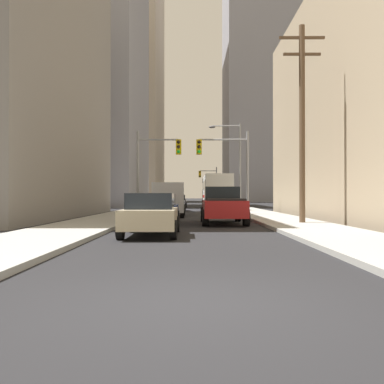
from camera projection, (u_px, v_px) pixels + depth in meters
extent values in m
plane|color=black|center=(195.00, 303.00, 5.39)|extent=(400.00, 400.00, 0.00)
cube|color=#9E9E99|center=(156.00, 205.00, 55.38)|extent=(3.29, 160.00, 0.15)
cube|color=#9E9E99|center=(227.00, 205.00, 55.40)|extent=(3.29, 160.00, 0.15)
cube|color=silver|center=(215.00, 191.00, 41.29)|extent=(2.52, 11.50, 2.90)
cube|color=black|center=(203.00, 185.00, 41.29)|extent=(0.04, 10.58, 0.80)
cube|color=red|center=(203.00, 196.00, 41.28)|extent=(0.03, 10.58, 0.28)
cylinder|color=black|center=(203.00, 204.00, 45.30)|extent=(0.32, 1.00, 1.00)
cylinder|color=black|center=(224.00, 204.00, 45.30)|extent=(0.32, 1.00, 1.00)
cylinder|color=black|center=(205.00, 205.00, 38.05)|extent=(0.32, 1.00, 1.00)
cylinder|color=black|center=(230.00, 205.00, 38.06)|extent=(0.32, 1.00, 1.00)
cube|color=maroon|center=(222.00, 208.00, 20.59)|extent=(2.05, 5.42, 0.80)
cube|color=black|center=(221.00, 193.00, 21.57)|extent=(1.82, 1.82, 0.70)
cube|color=black|center=(224.00, 199.00, 19.25)|extent=(1.78, 2.39, 0.10)
cylinder|color=black|center=(203.00, 214.00, 22.32)|extent=(0.28, 0.80, 0.80)
cylinder|color=black|center=(237.00, 214.00, 22.32)|extent=(0.28, 0.80, 0.80)
cylinder|color=black|center=(205.00, 218.00, 18.86)|extent=(0.28, 0.80, 0.80)
cylinder|color=black|center=(246.00, 218.00, 18.86)|extent=(0.28, 0.80, 0.80)
cube|color=#B7BABF|center=(168.00, 197.00, 27.52)|extent=(2.16, 5.26, 1.90)
cube|color=black|center=(170.00, 192.00, 30.13)|extent=(1.76, 0.08, 0.60)
cylinder|color=black|center=(156.00, 210.00, 29.18)|extent=(0.24, 0.72, 0.72)
cylinder|color=black|center=(183.00, 210.00, 29.18)|extent=(0.24, 0.72, 0.72)
cylinder|color=black|center=(152.00, 212.00, 25.85)|extent=(0.24, 0.72, 0.72)
cylinder|color=black|center=(181.00, 212.00, 25.85)|extent=(0.24, 0.72, 0.72)
cube|color=#C6B793|center=(150.00, 218.00, 14.43)|extent=(1.84, 4.22, 0.65)
cube|color=black|center=(150.00, 201.00, 14.29)|extent=(1.60, 1.92, 0.55)
cylinder|color=black|center=(132.00, 224.00, 15.77)|extent=(0.22, 0.64, 0.64)
cylinder|color=black|center=(176.00, 224.00, 15.77)|extent=(0.22, 0.64, 0.64)
cylinder|color=black|center=(120.00, 230.00, 13.08)|extent=(0.22, 0.64, 0.64)
cylinder|color=black|center=(173.00, 230.00, 13.09)|extent=(0.22, 0.64, 0.64)
cube|color=navy|center=(158.00, 212.00, 19.99)|extent=(1.82, 4.21, 0.65)
cube|color=black|center=(158.00, 199.00, 19.84)|extent=(1.59, 1.91, 0.55)
cylinder|color=black|center=(144.00, 217.00, 21.32)|extent=(0.22, 0.64, 0.64)
cylinder|color=black|center=(176.00, 217.00, 21.33)|extent=(0.22, 0.64, 0.64)
cylinder|color=black|center=(137.00, 220.00, 18.64)|extent=(0.22, 0.64, 0.64)
cylinder|color=black|center=(174.00, 220.00, 18.64)|extent=(0.22, 0.64, 0.64)
cube|color=slate|center=(174.00, 204.00, 37.52)|extent=(1.81, 4.21, 0.65)
cube|color=black|center=(174.00, 198.00, 37.38)|extent=(1.59, 1.90, 0.55)
cylinder|color=black|center=(166.00, 207.00, 38.86)|extent=(0.22, 0.64, 0.64)
cylinder|color=black|center=(184.00, 207.00, 38.86)|extent=(0.22, 0.64, 0.64)
cylinder|color=black|center=(164.00, 208.00, 36.17)|extent=(0.22, 0.64, 0.64)
cylinder|color=black|center=(183.00, 208.00, 36.18)|extent=(0.22, 0.64, 0.64)
cube|color=black|center=(178.00, 202.00, 48.27)|extent=(1.81, 4.21, 0.65)
cube|color=black|center=(178.00, 197.00, 48.13)|extent=(1.59, 1.91, 0.55)
cylinder|color=black|center=(171.00, 205.00, 49.61)|extent=(0.22, 0.64, 0.64)
cylinder|color=black|center=(185.00, 205.00, 49.62)|extent=(0.22, 0.64, 0.64)
cylinder|color=black|center=(170.00, 205.00, 46.93)|extent=(0.22, 0.64, 0.64)
cylinder|color=black|center=(185.00, 205.00, 46.93)|extent=(0.22, 0.64, 0.64)
cylinder|color=gray|center=(137.00, 173.00, 28.50)|extent=(0.18, 0.18, 6.00)
cylinder|color=gray|center=(157.00, 140.00, 28.52)|extent=(2.89, 0.12, 0.12)
cube|color=gold|center=(178.00, 147.00, 28.52)|extent=(0.38, 0.30, 1.05)
sphere|color=black|center=(178.00, 142.00, 28.35)|extent=(0.24, 0.24, 0.24)
sphere|color=black|center=(178.00, 147.00, 28.35)|extent=(0.24, 0.24, 0.24)
sphere|color=#19D833|center=(178.00, 152.00, 28.35)|extent=(0.24, 0.24, 0.24)
cylinder|color=gray|center=(247.00, 173.00, 28.51)|extent=(0.18, 0.18, 6.00)
cylinder|color=gray|center=(223.00, 140.00, 28.53)|extent=(3.44, 0.12, 0.12)
cube|color=gold|center=(198.00, 147.00, 28.52)|extent=(0.38, 0.30, 1.05)
sphere|color=black|center=(198.00, 142.00, 28.36)|extent=(0.24, 0.24, 0.24)
sphere|color=black|center=(198.00, 147.00, 28.35)|extent=(0.24, 0.24, 0.24)
sphere|color=#19D833|center=(198.00, 152.00, 28.35)|extent=(0.24, 0.24, 0.24)
cylinder|color=gray|center=(216.00, 186.00, 64.57)|extent=(0.18, 0.18, 6.00)
cylinder|color=gray|center=(207.00, 171.00, 64.59)|extent=(2.68, 0.12, 0.12)
cube|color=gold|center=(199.00, 174.00, 64.58)|extent=(0.38, 0.30, 1.05)
sphere|color=black|center=(199.00, 172.00, 64.41)|extent=(0.24, 0.24, 0.24)
sphere|color=#F9A514|center=(199.00, 174.00, 64.41)|extent=(0.24, 0.24, 0.24)
sphere|color=black|center=(199.00, 176.00, 64.41)|extent=(0.24, 0.24, 0.24)
cylinder|color=brown|center=(301.00, 125.00, 19.42)|extent=(0.28, 0.28, 9.66)
cube|color=brown|center=(301.00, 38.00, 19.46)|extent=(2.20, 0.12, 0.12)
cube|color=brown|center=(301.00, 54.00, 19.45)|extent=(1.80, 0.12, 0.12)
cylinder|color=gray|center=(239.00, 168.00, 33.83)|extent=(0.16, 0.16, 7.50)
cylinder|color=gray|center=(225.00, 126.00, 33.86)|extent=(2.35, 0.10, 0.10)
ellipsoid|color=#4C4C51|center=(211.00, 127.00, 33.85)|extent=(0.56, 0.32, 0.20)
cube|color=#93939E|center=(70.00, 83.00, 55.38)|extent=(19.18, 20.66, 33.88)
cube|color=#B7A893|center=(109.00, 66.00, 94.68)|extent=(23.97, 26.98, 63.79)
cube|color=#93939E|center=(262.00, 63.00, 94.48)|extent=(17.80, 19.43, 64.89)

